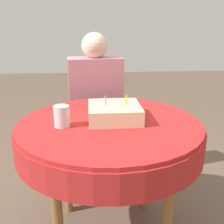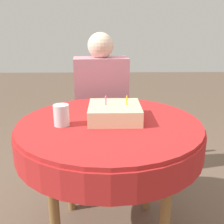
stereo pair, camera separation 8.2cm
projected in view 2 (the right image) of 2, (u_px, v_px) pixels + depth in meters
dining_table at (109, 137)px, 1.39m from camera, size 0.97×0.97×0.75m
chair at (101, 117)px, 2.20m from camera, size 0.45×0.45×0.94m
person at (101, 96)px, 2.04m from camera, size 0.43×0.33×1.18m
birthday_cake at (115, 112)px, 1.38m from camera, size 0.27×0.27×0.13m
drinking_glass at (61, 115)px, 1.30m from camera, size 0.08×0.08×0.11m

